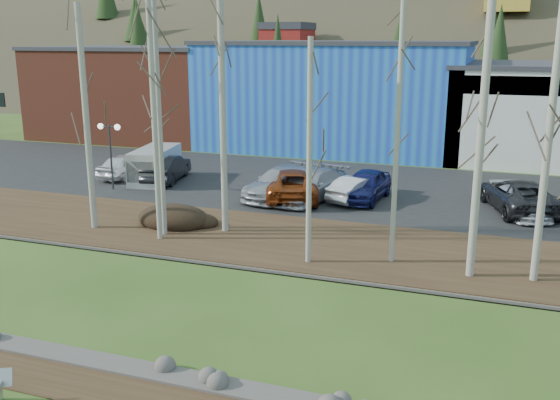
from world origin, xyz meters
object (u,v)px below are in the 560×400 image
at_px(car_2, 293,184).
at_px(car_4, 366,185).
at_px(car_5, 358,189).
at_px(car_9, 281,183).
at_px(car_1, 166,168).
at_px(street_lamp, 110,138).
at_px(car_7, 520,202).
at_px(car_3, 310,185).
at_px(car_6, 518,195).
at_px(van_grey, 154,165).
at_px(car_8, 304,185).
at_px(car_0, 127,165).

relative_size(car_2, car_4, 1.22).
height_order(car_5, car_9, car_9).
xyz_separation_m(car_1, car_4, (12.29, -0.51, 0.00)).
bearing_deg(street_lamp, car_4, 10.46).
distance_m(car_4, car_7, 7.74).
height_order(car_3, car_5, car_3).
distance_m(street_lamp, car_6, 22.08).
height_order(car_4, car_9, car_4).
distance_m(car_4, car_5, 0.49).
distance_m(car_3, van_grey, 10.19).
relative_size(car_2, car_3, 1.05).
height_order(car_1, car_8, car_1).
bearing_deg(car_0, car_8, 178.44).
relative_size(car_9, van_grey, 1.15).
distance_m(car_6, car_7, 0.75).
bearing_deg(street_lamp, car_6, 8.33).
bearing_deg(street_lamp, car_5, 9.43).
xyz_separation_m(car_4, car_9, (-4.41, -0.94, -0.00)).
relative_size(street_lamp, car_0, 0.85).
relative_size(car_2, car_8, 1.05).
bearing_deg(car_5, car_1, 18.07).
xyz_separation_m(car_2, car_4, (3.77, 0.93, 0.00)).
distance_m(car_4, car_9, 4.51).
bearing_deg(car_3, car_9, -165.68).
distance_m(car_1, car_9, 8.01).
xyz_separation_m(car_2, car_7, (11.50, 0.65, -0.15)).
bearing_deg(car_3, car_4, 33.08).
relative_size(car_7, car_8, 0.82).
xyz_separation_m(car_4, car_7, (7.73, -0.28, -0.15)).
height_order(street_lamp, van_grey, street_lamp).
bearing_deg(car_1, car_9, 158.16).
xyz_separation_m(car_7, car_9, (-12.14, -0.66, 0.15)).
distance_m(car_0, car_3, 12.43).
relative_size(car_5, car_7, 0.89).
relative_size(car_8, van_grey, 1.15).
height_order(car_1, car_9, car_1).
height_order(car_5, car_7, car_5).
relative_size(car_1, van_grey, 1.02).
xyz_separation_m(car_2, van_grey, (-9.13, 1.05, 0.19)).
xyz_separation_m(car_2, car_5, (3.42, 0.62, -0.14)).
distance_m(street_lamp, car_9, 10.08).
distance_m(car_3, car_4, 2.93).
xyz_separation_m(car_0, car_6, (22.74, -0.18, 0.05)).
distance_m(street_lamp, car_5, 14.15).
bearing_deg(street_lamp, van_grey, 64.30).
bearing_deg(car_0, car_3, 178.65).
bearing_deg(car_4, car_9, -162.64).
bearing_deg(car_9, street_lamp, -157.34).
bearing_deg(car_9, car_0, -174.07).
height_order(street_lamp, car_7, street_lamp).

